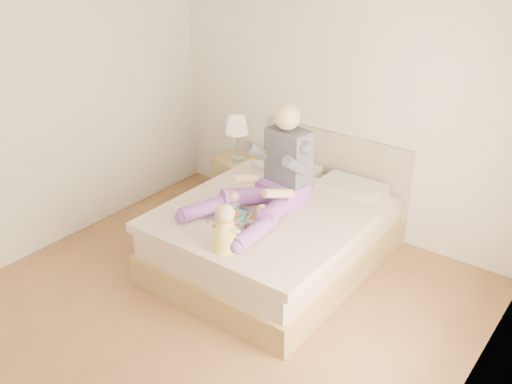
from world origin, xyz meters
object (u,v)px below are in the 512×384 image
Objects in this scene: bed at (279,230)px; baby at (226,230)px; adult at (272,178)px; nightstand at (239,183)px; tray at (240,217)px.

baby is (0.11, -0.90, 0.45)m from bed.
adult is at bearing 86.86° from baby.
baby reaches higher than nightstand.
bed reaches higher than tray.
baby is at bearing -40.42° from nightstand.
adult reaches higher than bed.
adult is (0.99, -0.75, 0.61)m from nightstand.
tray is (0.91, -1.12, 0.35)m from nightstand.
baby is at bearing -70.78° from tray.
adult is 0.82m from baby.
adult is 3.06× the size of baby.
nightstand is at bearing 123.33° from tray.
bed is 0.58m from tray.
tray is 0.49m from baby.
adult reaches higher than nightstand.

